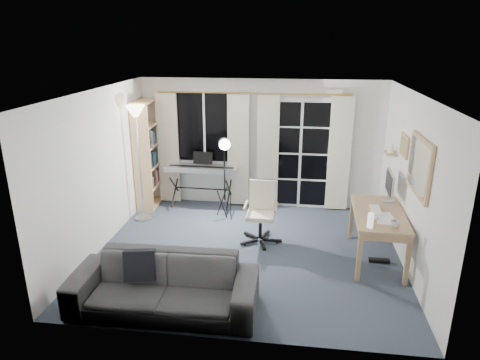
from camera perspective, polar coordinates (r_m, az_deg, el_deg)
name	(u,v)px	position (r m, az deg, el deg)	size (l,w,h in m)	color
floor	(248,252)	(6.60, 1.03, -9.62)	(4.50, 4.00, 0.02)	#343B4B
window	(205,127)	(8.10, -4.73, 7.05)	(1.20, 0.08, 1.40)	white
french_door	(300,155)	(8.03, 8.04, 3.35)	(1.32, 0.09, 2.11)	white
curtains	(252,151)	(7.96, 1.65, 3.90)	(3.60, 0.07, 2.13)	gold
bookshelf	(147,156)	(8.29, -12.27, 3.17)	(0.37, 0.96, 2.04)	tan
torchiere_lamp	(137,129)	(7.43, -13.62, 6.64)	(0.40, 0.40, 2.04)	#B2B2B7
keyboard_piano	(202,169)	(8.03, -5.12, 1.41)	(1.38, 0.69, 0.99)	black
studio_light	(224,153)	(7.33, -2.08, 3.58)	(0.32, 0.32, 1.52)	black
office_chair	(261,206)	(6.77, 2.86, -3.49)	(0.65, 0.67, 0.97)	black
desk	(379,218)	(6.44, 18.02, -4.85)	(0.74, 1.41, 0.74)	#A57A55
monitor	(390,184)	(6.77, 19.34, -0.50)	(0.18, 0.53, 0.46)	silver
desk_clutter	(376,229)	(6.26, 17.69, -6.22)	(0.45, 0.84, 0.94)	white
mug	(395,223)	(5.96, 19.91, -5.42)	(0.12, 0.10, 0.12)	silver
wall_mirror	(419,167)	(5.87, 22.81, 1.67)	(0.04, 0.94, 0.74)	tan
framed_print	(404,146)	(6.70, 21.05, 4.30)	(0.03, 0.42, 0.32)	tan
wall_shelf	(391,150)	(7.20, 19.49, 3.83)	(0.16, 0.30, 0.18)	tan
sofa	(163,277)	(5.22, -10.23, -12.59)	(2.21, 0.68, 0.86)	#302F32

